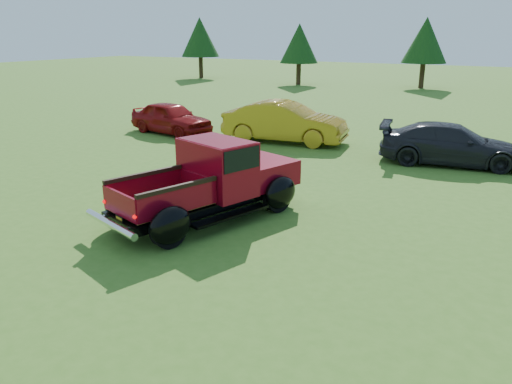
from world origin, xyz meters
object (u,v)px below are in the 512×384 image
(show_car_yellow, at_px, (285,122))
(show_car_grey, at_px, (451,144))
(tree_far_west, at_px, (200,37))
(tree_mid_left, at_px, (425,40))
(pickup_truck, at_px, (218,180))
(tree_west, at_px, (299,44))
(show_car_red, at_px, (171,118))

(show_car_yellow, xyz_separation_m, show_car_grey, (5.98, -0.45, -0.12))
(tree_far_west, height_order, show_car_yellow, tree_far_west)
(tree_mid_left, bearing_deg, show_car_yellow, -91.31)
(tree_far_west, relative_size, show_car_grey, 1.20)
(tree_far_west, xyz_separation_m, pickup_truck, (20.62, -28.68, -2.70))
(show_car_yellow, height_order, show_car_grey, show_car_yellow)
(tree_far_west, xyz_separation_m, tree_mid_left, (19.00, 1.00, -0.14))
(show_car_yellow, distance_m, show_car_grey, 5.99)
(tree_far_west, relative_size, tree_mid_left, 1.04)
(show_car_yellow, bearing_deg, show_car_grey, -102.06)
(pickup_truck, distance_m, show_car_grey, 8.28)
(tree_far_west, height_order, tree_mid_left, tree_far_west)
(show_car_grey, bearing_deg, tree_west, 25.82)
(tree_mid_left, xyz_separation_m, pickup_truck, (1.62, -29.68, -2.57))
(tree_west, relative_size, tree_mid_left, 0.92)
(tree_far_west, bearing_deg, tree_west, -5.71)
(tree_mid_left, bearing_deg, tree_far_west, -176.99)
(tree_far_west, bearing_deg, show_car_red, -57.61)
(tree_west, distance_m, show_car_grey, 25.10)
(tree_west, distance_m, pickup_truck, 29.74)
(tree_mid_left, height_order, pickup_truck, tree_mid_left)
(show_car_red, bearing_deg, tree_west, 20.37)
(tree_west, xyz_separation_m, show_car_yellow, (8.50, -19.90, -2.36))
(tree_west, relative_size, show_car_red, 1.23)
(show_car_red, xyz_separation_m, show_car_grey, (10.74, 0.29, -0.00))
(tree_west, height_order, pickup_truck, tree_west)
(tree_west, bearing_deg, tree_mid_left, 12.53)
(tree_west, bearing_deg, show_car_red, -79.75)
(pickup_truck, bearing_deg, tree_west, 128.87)
(tree_mid_left, height_order, show_car_yellow, tree_mid_left)
(pickup_truck, xyz_separation_m, show_car_yellow, (-2.12, 7.78, -0.06))
(show_car_red, bearing_deg, pickup_truck, -125.47)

